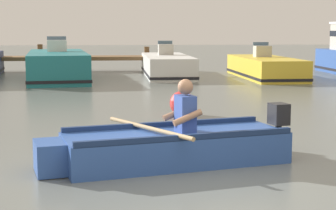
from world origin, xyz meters
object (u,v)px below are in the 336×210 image
(moored_boat_yellow, at_px, (265,68))
(moored_boat_teal, at_px, (58,66))
(rowboat_with_person, at_px, (170,146))
(mooring_buoy, at_px, (182,103))
(moored_boat_white, at_px, (167,66))

(moored_boat_yellow, bearing_deg, moored_boat_teal, 179.30)
(moored_boat_teal, bearing_deg, rowboat_with_person, -77.70)
(rowboat_with_person, height_order, mooring_buoy, rowboat_with_person)
(moored_boat_yellow, bearing_deg, mooring_buoy, -116.04)
(moored_boat_yellow, distance_m, mooring_buoy, 10.06)
(moored_boat_teal, height_order, moored_boat_yellow, moored_boat_teal)
(moored_boat_teal, relative_size, mooring_buoy, 11.88)
(moored_boat_white, bearing_deg, rowboat_with_person, -95.34)
(moored_boat_white, height_order, moored_boat_yellow, moored_boat_white)
(moored_boat_yellow, relative_size, mooring_buoy, 10.06)
(moored_boat_yellow, bearing_deg, rowboat_with_person, -111.06)
(mooring_buoy, bearing_deg, rowboat_with_person, -99.32)
(moored_boat_white, xyz_separation_m, moored_boat_yellow, (3.76, -1.20, -0.02))
(mooring_buoy, bearing_deg, moored_boat_white, 86.32)
(moored_boat_white, bearing_deg, mooring_buoy, -93.68)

